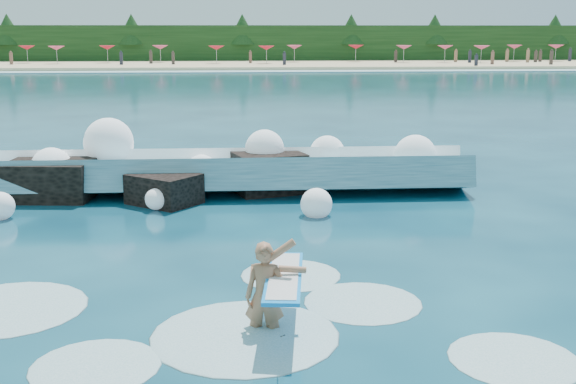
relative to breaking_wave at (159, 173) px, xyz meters
name	(u,v)px	position (x,y,z in m)	size (l,w,h in m)	color
ground	(209,287)	(1.62, -7.67, -0.50)	(200.00, 200.00, 0.00)	#082D42
beach	(232,65)	(1.62, 70.33, -0.30)	(140.00, 20.00, 0.40)	tan
wet_band	(232,71)	(1.62, 59.33, -0.46)	(140.00, 5.00, 0.08)	silver
treeline	(232,44)	(1.62, 80.33, 2.00)	(140.00, 4.00, 5.00)	black
breaking_wave	(159,173)	(0.00, 0.00, 0.00)	(16.68, 2.66, 1.44)	teal
rock_cluster	(153,182)	(-0.10, -0.65, -0.10)	(7.92, 3.14, 1.25)	black
surfer_with_board	(269,292)	(2.57, -9.55, 0.09)	(0.97, 2.83, 1.61)	#A26B4B
wave_spray	(150,157)	(-0.20, -0.11, 0.46)	(14.89, 4.36, 2.07)	white
surf_foam	(213,321)	(1.73, -9.15, -0.50)	(9.41, 5.37, 0.14)	silver
beach_umbrellas	(233,47)	(1.71, 72.62, 1.75)	(112.87, 6.45, 0.50)	red
beachgoers	(206,58)	(-1.42, 67.65, 0.59)	(105.09, 13.70, 1.94)	#3F332D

